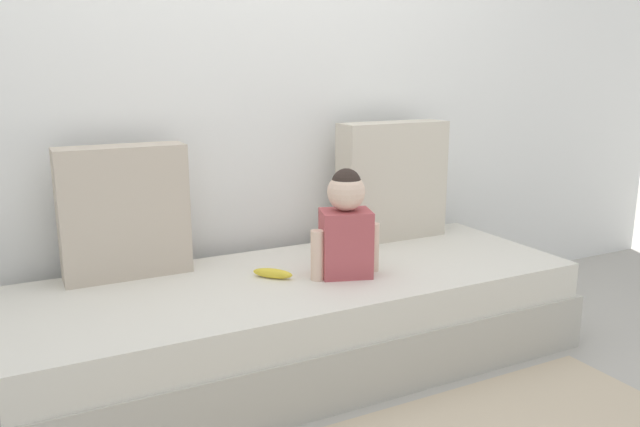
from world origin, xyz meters
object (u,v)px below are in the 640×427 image
(couch, at_px, (304,320))
(toddler, at_px, (346,225))
(throw_pillow_left, at_px, (124,212))
(throw_pillow_right, at_px, (392,181))
(banana, at_px, (273,273))

(couch, distance_m, toddler, 0.44)
(couch, xyz_separation_m, throw_pillow_left, (-0.64, 0.32, 0.46))
(throw_pillow_left, height_order, throw_pillow_right, throw_pillow_right)
(throw_pillow_right, distance_m, toddler, 0.64)
(couch, height_order, banana, banana)
(throw_pillow_left, relative_size, throw_pillow_right, 0.92)
(throw_pillow_right, relative_size, banana, 3.38)
(throw_pillow_right, distance_m, banana, 0.87)
(throw_pillow_left, bearing_deg, couch, -26.86)
(couch, xyz_separation_m, banana, (-0.13, 0.02, 0.22))
(toddler, bearing_deg, throw_pillow_left, 152.86)
(throw_pillow_left, distance_m, throw_pillow_right, 1.28)
(toddler, height_order, banana, toddler)
(throw_pillow_left, bearing_deg, throw_pillow_right, 0.00)
(throw_pillow_right, relative_size, toddler, 1.30)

